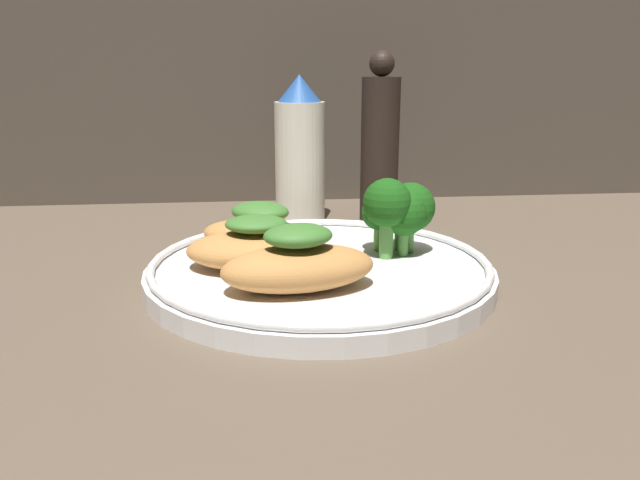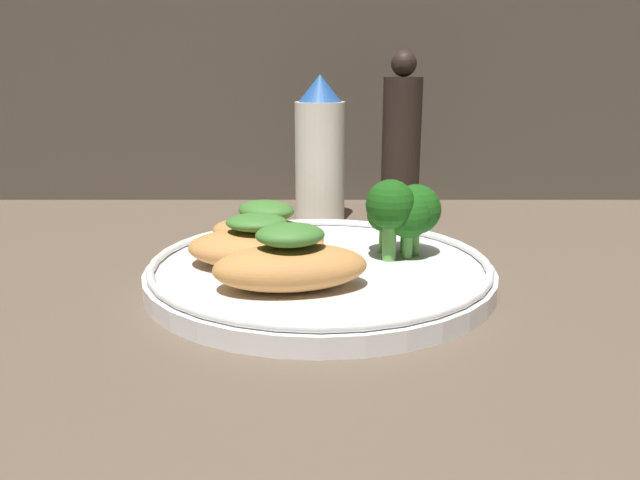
# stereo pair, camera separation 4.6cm
# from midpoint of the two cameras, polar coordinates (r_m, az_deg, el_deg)

# --- Properties ---
(ground_plane) EXTENTS (1.80, 1.80, 0.01)m
(ground_plane) POSITION_cam_midpoint_polar(r_m,az_deg,el_deg) (0.48, -2.80, -4.56)
(ground_plane) COLOR brown
(plate) EXTENTS (0.26, 0.26, 0.02)m
(plate) POSITION_cam_midpoint_polar(r_m,az_deg,el_deg) (0.47, -2.82, -2.86)
(plate) COLOR white
(plate) RESTS_ON ground_plane
(grilled_meat_front) EXTENTS (0.11, 0.07, 0.04)m
(grilled_meat_front) POSITION_cam_midpoint_polar(r_m,az_deg,el_deg) (0.42, -5.20, -2.25)
(grilled_meat_front) COLOR #BC7F42
(grilled_meat_front) RESTS_ON plate
(grilled_meat_middle) EXTENTS (0.11, 0.07, 0.04)m
(grilled_meat_middle) POSITION_cam_midpoint_polar(r_m,az_deg,el_deg) (0.47, -8.65, -0.72)
(grilled_meat_middle) COLOR #BC7F42
(grilled_meat_middle) RESTS_ON plate
(grilled_meat_back) EXTENTS (0.12, 0.10, 0.04)m
(grilled_meat_back) POSITION_cam_midpoint_polar(r_m,az_deg,el_deg) (0.51, -8.06, 0.72)
(grilled_meat_back) COLOR #BC7F42
(grilled_meat_back) RESTS_ON plate
(broccoli_bunch) EXTENTS (0.06, 0.06, 0.06)m
(broccoli_bunch) POSITION_cam_midpoint_polar(r_m,az_deg,el_deg) (0.49, 4.54, 2.79)
(broccoli_bunch) COLOR #569942
(broccoli_bunch) RESTS_ON plate
(sauce_bottle) EXTENTS (0.05, 0.05, 0.15)m
(sauce_bottle) POSITION_cam_midpoint_polar(r_m,az_deg,el_deg) (0.66, -3.59, 7.96)
(sauce_bottle) COLOR silver
(sauce_bottle) RESTS_ON ground_plane
(pepper_grinder) EXTENTS (0.04, 0.04, 0.18)m
(pepper_grinder) POSITION_cam_midpoint_polar(r_m,az_deg,el_deg) (0.66, 3.49, 8.73)
(pepper_grinder) COLOR black
(pepper_grinder) RESTS_ON ground_plane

